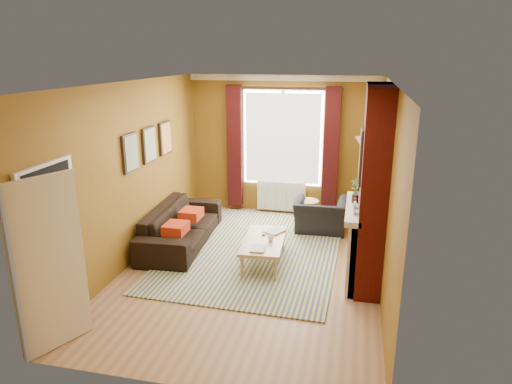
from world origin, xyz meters
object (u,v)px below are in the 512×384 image
Objects in this scene: sofa at (181,225)px; floor_lamp at (361,156)px; armchair at (320,215)px; wicker_stool at (308,213)px; coffee_table at (264,242)px.

floor_lamp is (2.97, 1.74, 1.00)m from sofa.
armchair is 1.86× the size of wicker_stool.
sofa is 1.64m from coffee_table.
floor_lamp reaches higher than wicker_stool.
coffee_table is 2.81m from floor_lamp.
coffee_table is 0.75× the size of floor_lamp.
coffee_table is at bearing -122.30° from floor_lamp.
armchair is at bearing -39.62° from wicker_stool.
sofa is 4.45× the size of wicker_stool.
wicker_stool is (-0.26, 0.21, -0.05)m from armchair.
sofa is 1.35× the size of floor_lamp.
coffee_table is (1.56, -0.49, 0.03)m from sofa.
sofa is 2.39× the size of armchair.
armchair is at bearing 61.19° from coffee_table.
coffee_table is (-0.75, -1.59, 0.06)m from armchair.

